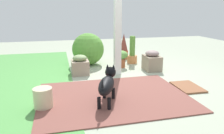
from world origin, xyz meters
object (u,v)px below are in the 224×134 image
Objects in this scene: terracotta_pot_tall at (132,54)px; terracotta_pot_spiky at (124,47)px; ceramic_urn at (43,98)px; doormat at (188,87)px; stone_planter_nearest at (152,61)px; round_shrub at (88,49)px; terracotta_pot_broad at (121,57)px; stone_planter_far at (80,65)px; porch_pillar at (118,27)px; dog at (107,84)px.

terracotta_pot_spiky reaches higher than terracotta_pot_tall.
ceramic_urn is 0.49× the size of doormat.
doormat is (-1.28, -0.15, -0.20)m from stone_planter_nearest.
round_shrub is 2.65× the size of ceramic_urn.
stone_planter_nearest is at bearing -122.51° from terracotta_pot_broad.
stone_planter_nearest is 1.58× the size of ceramic_urn.
round_shrub reaches higher than stone_planter_nearest.
round_shrub reaches higher than terracotta_pot_tall.
terracotta_pot_tall is at bearing -51.09° from terracotta_pot_broad.
terracotta_pot_broad is (0.34, -1.03, 0.05)m from stone_planter_far.
terracotta_pot_tall is 0.99× the size of terracotta_pot_spiky.
terracotta_pot_tall is 1.71× the size of terracotta_pot_broad.
terracotta_pot_broad is at bearing 158.72° from terracotta_pot_spiky.
porch_pillar reaches higher than stone_planter_nearest.
porch_pillar is 1.85m from doormat.
porch_pillar reaches higher than doormat.
doormat is at bearing -144.67° from round_shrub.
doormat is (-1.16, -1.02, -1.01)m from porch_pillar.
round_shrub is at bearing 35.33° from doormat.
terracotta_pot_broad is (0.53, -0.22, -0.78)m from porch_pillar.
round_shrub is at bearing 83.55° from terracotta_pot_tall.
stone_planter_far is at bearing 8.39° from dog.
terracotta_pot_broad is (-0.88, 0.34, -0.09)m from terracotta_pot_spiky.
stone_planter_far is 1.09m from terracotta_pot_broad.
round_shrub is 1.13× the size of terracotta_pot_tall.
terracotta_pot_broad is 2.60m from ceramic_urn.
terracotta_pot_spiky is 3.50m from ceramic_urn.
doormat is (-2.15, -1.53, -0.39)m from round_shrub.
dog is at bearing 158.94° from porch_pillar.
porch_pillar reaches higher than terracotta_pot_spiky.
stone_planter_far is at bearing 87.76° from stone_planter_nearest.
terracotta_pot_tall reaches higher than terracotta_pot_broad.
dog is 1.23× the size of doormat.
stone_planter_nearest is 1.33m from terracotta_pot_spiky.
terracotta_pot_spiky is at bearing -21.51° from dog.
ceramic_urn is (-1.41, 1.50, -0.88)m from porch_pillar.
stone_planter_far is at bearing 159.96° from round_shrub.
terracotta_pot_tall is 1.15× the size of doormat.
stone_planter_far is 2.27m from doormat.
doormat is (-1.69, -0.79, -0.24)m from terracotta_pot_broad.
porch_pillar reaches higher than terracotta_pot_tall.
terracotta_pot_spiky is at bearing 13.13° from stone_planter_nearest.
porch_pillar is 4.28× the size of stone_planter_nearest.
porch_pillar is 1.32m from terracotta_pot_tall.
round_shrub reaches higher than terracotta_pot_spiky.
stone_planter_far is (0.18, 0.80, -0.83)m from porch_pillar.
stone_planter_nearest is at bearing -57.16° from ceramic_urn.
terracotta_pot_tall is at bearing -96.45° from round_shrub.
stone_planter_far is 0.53× the size of round_shrub.
porch_pillar is 1.66m from terracotta_pot_spiky.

